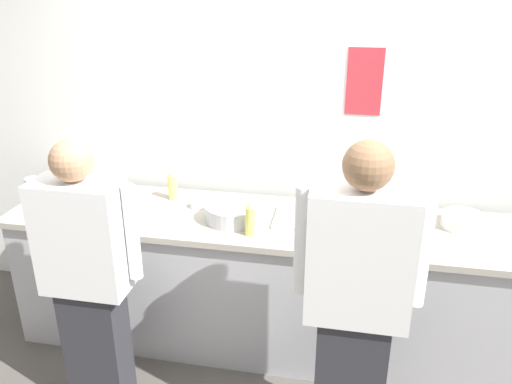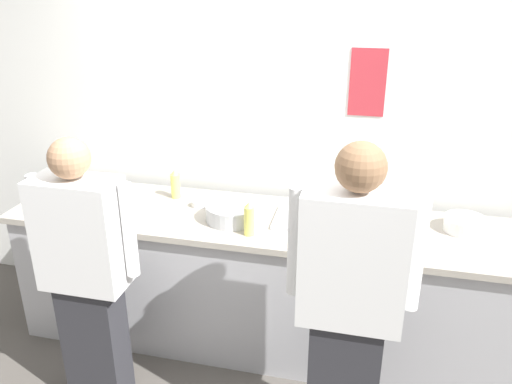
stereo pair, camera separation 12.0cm
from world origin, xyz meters
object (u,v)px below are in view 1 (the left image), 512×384
(squeeze_bottle_primary, at_px, (250,219))
(chefs_knife, at_px, (93,195))
(mixing_bowl_steel, at_px, (233,213))
(deli_cup, at_px, (90,204))
(ramekin_red_sauce, at_px, (197,204))
(ramekin_green_sauce, at_px, (384,216))
(chef_center, at_px, (356,302))
(chef_near_left, at_px, (88,276))
(squeeze_bottle_secondary, at_px, (173,186))
(plate_stack_rear, at_px, (463,220))
(sheet_tray, at_px, (314,219))
(plate_stack_front, at_px, (402,230))
(ramekin_orange_sauce, at_px, (114,210))

(squeeze_bottle_primary, bearing_deg, chefs_knife, 163.54)
(mixing_bowl_steel, height_order, deli_cup, mixing_bowl_steel)
(ramekin_red_sauce, height_order, chefs_knife, ramekin_red_sauce)
(ramekin_green_sauce, xyz_separation_m, deli_cup, (-1.85, -0.25, 0.03))
(mixing_bowl_steel, relative_size, ramekin_green_sauce, 3.24)
(chef_center, distance_m, squeeze_bottle_primary, 0.83)
(chef_near_left, height_order, squeeze_bottle_secondary, chef_near_left)
(plate_stack_rear, relative_size, sheet_tray, 0.50)
(plate_stack_rear, distance_m, ramekin_green_sauce, 0.46)
(plate_stack_rear, height_order, sheet_tray, plate_stack_rear)
(chef_center, distance_m, sheet_tray, 0.84)
(ramekin_green_sauce, distance_m, chefs_knife, 1.96)
(mixing_bowl_steel, bearing_deg, chefs_knife, 170.12)
(plate_stack_rear, bearing_deg, deli_cup, -174.53)
(squeeze_bottle_secondary, height_order, deli_cup, squeeze_bottle_secondary)
(ramekin_green_sauce, bearing_deg, ramekin_red_sauce, -177.16)
(squeeze_bottle_primary, xyz_separation_m, deli_cup, (-1.08, 0.13, -0.05))
(ramekin_red_sauce, bearing_deg, chef_near_left, -114.09)
(plate_stack_front, relative_size, ramekin_red_sauce, 2.32)
(ramekin_orange_sauce, bearing_deg, sheet_tray, 6.37)
(plate_stack_front, height_order, plate_stack_rear, plate_stack_rear)
(plate_stack_rear, bearing_deg, ramekin_orange_sauce, -173.67)
(ramekin_green_sauce, bearing_deg, squeeze_bottle_primary, -154.39)
(chefs_knife, bearing_deg, squeeze_bottle_secondary, 6.61)
(sheet_tray, height_order, deli_cup, deli_cup)
(plate_stack_rear, height_order, ramekin_red_sauce, plate_stack_rear)
(plate_stack_rear, xyz_separation_m, ramekin_orange_sauce, (-2.14, -0.24, -0.02))
(mixing_bowl_steel, distance_m, ramekin_orange_sauce, 0.76)
(plate_stack_front, bearing_deg, plate_stack_rear, 24.76)
(mixing_bowl_steel, height_order, chefs_knife, mixing_bowl_steel)
(chef_near_left, distance_m, deli_cup, 0.70)
(squeeze_bottle_primary, xyz_separation_m, chefs_knife, (-1.18, 0.35, -0.10))
(chef_center, height_order, sheet_tray, chef_center)
(ramekin_orange_sauce, relative_size, chefs_knife, 0.38)
(ramekin_green_sauce, height_order, deli_cup, deli_cup)
(plate_stack_front, height_order, ramekin_red_sauce, plate_stack_front)
(ramekin_red_sauce, bearing_deg, mixing_bowl_steel, -27.84)
(squeeze_bottle_secondary, bearing_deg, plate_stack_front, -8.95)
(chef_center, bearing_deg, ramekin_orange_sauce, 157.03)
(chef_center, relative_size, ramekin_green_sauce, 16.40)
(chef_near_left, distance_m, ramekin_red_sauce, 0.89)
(deli_cup, xyz_separation_m, chefs_knife, (-0.11, 0.22, -0.04))
(squeeze_bottle_secondary, distance_m, ramekin_orange_sauce, 0.42)
(mixing_bowl_steel, bearing_deg, chef_center, -42.54)
(plate_stack_front, bearing_deg, chefs_knife, 175.28)
(ramekin_red_sauce, relative_size, chefs_knife, 0.35)
(sheet_tray, xyz_separation_m, ramekin_red_sauce, (-0.77, 0.06, 0.01))
(mixing_bowl_steel, distance_m, chefs_knife, 1.05)
(ramekin_red_sauce, xyz_separation_m, ramekin_orange_sauce, (-0.49, -0.20, 0.00))
(plate_stack_rear, relative_size, mixing_bowl_steel, 0.73)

